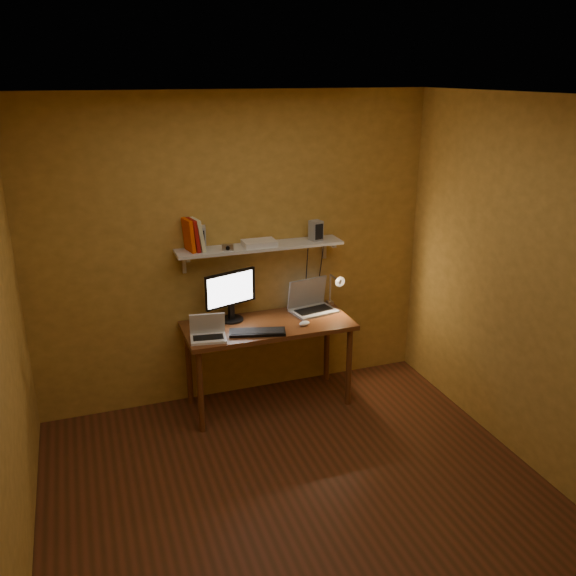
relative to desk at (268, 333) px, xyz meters
name	(u,v)px	position (x,y,z in m)	size (l,w,h in m)	color
room	(304,321)	(-0.18, -1.28, 0.64)	(3.44, 3.24, 2.64)	#582816
desk	(268,333)	(0.00, 0.00, 0.00)	(1.40, 0.60, 0.75)	brown
wall_shelf	(260,247)	(0.00, 0.19, 0.69)	(1.40, 0.25, 0.21)	silver
monitor	(231,293)	(-0.27, 0.17, 0.33)	(0.46, 0.25, 0.43)	black
laptop	(311,302)	(0.44, 0.16, 0.16)	(0.42, 0.33, 0.28)	gray
netbook	(208,332)	(-0.54, -0.12, 0.14)	(0.30, 0.24, 0.20)	white
keyboard	(257,332)	(-0.14, -0.17, 0.10)	(0.45, 0.15, 0.02)	black
mouse	(304,323)	(0.27, -0.14, 0.10)	(0.10, 0.06, 0.04)	white
desk_lamp	(336,286)	(0.66, 0.13, 0.29)	(0.09, 0.23, 0.38)	silver
speaker_left	(199,239)	(-0.50, 0.20, 0.81)	(0.11, 0.11, 0.20)	gray
speaker_right	(316,231)	(0.49, 0.18, 0.80)	(0.09, 0.09, 0.17)	gray
books	(193,235)	(-0.55, 0.21, 0.84)	(0.16, 0.19, 0.26)	#D43E00
shelf_camera	(228,248)	(-0.29, 0.11, 0.74)	(0.10, 0.05, 0.06)	silver
router	(259,243)	(-0.01, 0.18, 0.73)	(0.27, 0.18, 0.04)	white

